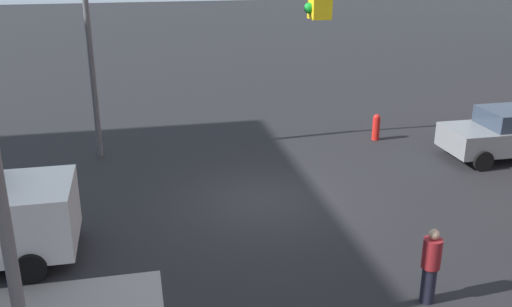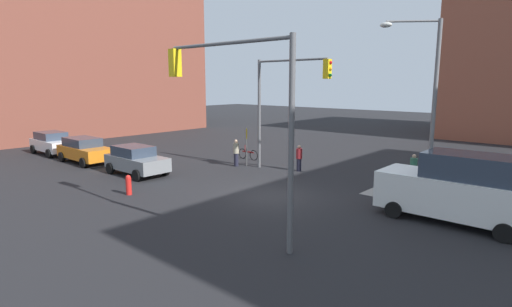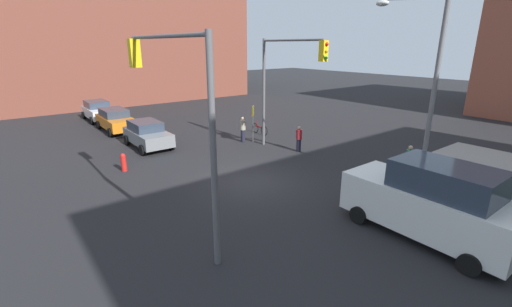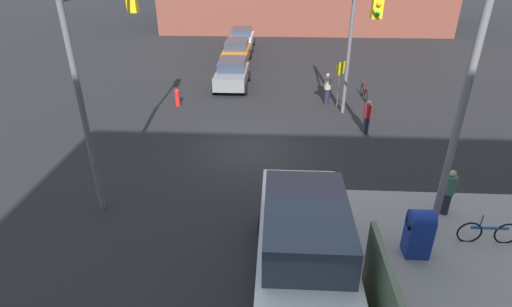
{
  "view_description": "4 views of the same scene",
  "coord_description": "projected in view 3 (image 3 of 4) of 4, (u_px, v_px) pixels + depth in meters",
  "views": [
    {
      "loc": [
        3.23,
        13.7,
        6.49
      ],
      "look_at": [
        0.53,
        1.24,
        1.84
      ],
      "focal_mm": 40.0,
      "sensor_mm": 36.0,
      "label": 1
    },
    {
      "loc": [
        11.3,
        -13.81,
        5.1
      ],
      "look_at": [
        -0.13,
        -0.78,
        2.06
      ],
      "focal_mm": 28.0,
      "sensor_mm": 36.0,
      "label": 2
    },
    {
      "loc": [
        12.03,
        -8.89,
        6.13
      ],
      "look_at": [
        0.82,
        -0.23,
        1.63
      ],
      "focal_mm": 24.0,
      "sensor_mm": 36.0,
      "label": 3
    },
    {
      "loc": [
        15.0,
        1.07,
        7.56
      ],
      "look_at": [
        2.67,
        0.41,
        1.19
      ],
      "focal_mm": 28.0,
      "sensor_mm": 36.0,
      "label": 4
    }
  ],
  "objects": [
    {
      "name": "sedan_orange",
      "position": [
        116.0,
        120.0,
        25.33
      ],
      "size": [
        4.45,
        2.02,
        1.62
      ],
      "color": "orange",
      "rests_on": "ground"
    },
    {
      "name": "coupe_white",
      "position": [
        98.0,
        110.0,
        29.0
      ],
      "size": [
        4.11,
        2.02,
        1.62
      ],
      "color": "white",
      "rests_on": "ground"
    },
    {
      "name": "pedestrian_crossing",
      "position": [
        299.0,
        139.0,
        20.41
      ],
      "size": [
        0.36,
        0.36,
        1.56
      ],
      "rotation": [
        0.0,
        0.0,
        0.93
      ],
      "color": "maroon",
      "rests_on": "ground"
    },
    {
      "name": "hatchback_gray",
      "position": [
        147.0,
        134.0,
        21.26
      ],
      "size": [
        4.01,
        2.02,
        1.62
      ],
      "color": "slate",
      "rests_on": "ground"
    },
    {
      "name": "traffic_signal_nw_corner",
      "position": [
        285.0,
        73.0,
        19.3
      ],
      "size": [
        5.02,
        0.36,
        6.5
      ],
      "color": "#59595B",
      "rests_on": "ground"
    },
    {
      "name": "fire_hydrant",
      "position": [
        124.0,
        162.0,
        17.28
      ],
      "size": [
        0.26,
        0.26,
        0.94
      ],
      "color": "red",
      "rests_on": "ground"
    },
    {
      "name": "pedestrian_waiting",
      "position": [
        409.0,
        161.0,
        16.49
      ],
      "size": [
        0.36,
        0.36,
        1.57
      ],
      "rotation": [
        0.0,
        0.0,
        2.85
      ],
      "color": "#2D664C",
      "rests_on": "ground"
    },
    {
      "name": "traffic_signal_se_corner",
      "position": [
        175.0,
        97.0,
        10.33
      ],
      "size": [
        5.68,
        0.36,
        6.5
      ],
      "color": "#59595B",
      "rests_on": "ground"
    },
    {
      "name": "van_white_delivery",
      "position": [
        431.0,
        201.0,
        11.11
      ],
      "size": [
        5.4,
        2.32,
        2.62
      ],
      "color": "white",
      "rests_on": "ground"
    },
    {
      "name": "ground_plane",
      "position": [
        249.0,
        181.0,
        16.11
      ],
      "size": [
        120.0,
        120.0,
        0.0
      ],
      "primitive_type": "plane",
      "color": "black"
    },
    {
      "name": "warning_sign_two_way",
      "position": [
        253.0,
        117.0,
        22.21
      ],
      "size": [
        0.48,
        0.48,
        2.4
      ],
      "color": "#4C4C4C",
      "rests_on": "ground"
    },
    {
      "name": "pedestrian_walking_north",
      "position": [
        243.0,
        129.0,
        22.43
      ],
      "size": [
        0.36,
        0.36,
        1.68
      ],
      "rotation": [
        0.0,
        0.0,
        0.83
      ],
      "color": "#9E937A",
      "rests_on": "ground"
    },
    {
      "name": "street_lamp_corner",
      "position": [
        426.0,
        81.0,
        14.25
      ],
      "size": [
        2.33,
        1.69,
        8.0
      ],
      "color": "slate",
      "rests_on": "ground"
    },
    {
      "name": "bicycle_at_crosswalk",
      "position": [
        260.0,
        129.0,
        24.63
      ],
      "size": [
        1.75,
        0.05,
        0.97
      ],
      "color": "black",
      "rests_on": "ground"
    },
    {
      "name": "mailbox_blue",
      "position": [
        435.0,
        181.0,
        14.12
      ],
      "size": [
        0.56,
        0.64,
        1.43
      ],
      "color": "navy",
      "rests_on": "ground"
    },
    {
      "name": "bicycle_leaning_on_fence",
      "position": [
        444.0,
        175.0,
        15.98
      ],
      "size": [
        0.05,
        1.75,
        0.97
      ],
      "color": "black",
      "rests_on": "ground"
    }
  ]
}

